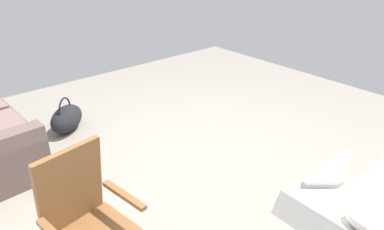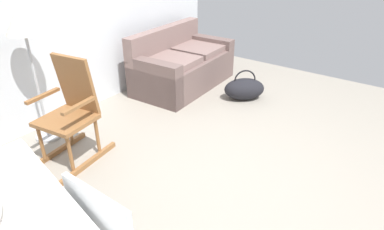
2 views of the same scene
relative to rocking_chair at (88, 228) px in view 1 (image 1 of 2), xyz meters
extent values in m
plane|color=gray|center=(0.63, -1.65, -0.50)|extent=(6.41, 6.41, 0.00)
ellipsoid|color=white|center=(-1.30, -0.99, 0.36)|extent=(0.35, 0.50, 0.34)
cube|color=silver|center=(-0.80, -1.38, 0.13)|extent=(0.04, 0.56, 0.28)
cube|color=#68534F|center=(1.41, 0.20, -0.20)|extent=(0.22, 0.86, 0.60)
cube|color=brown|center=(0.12, 0.02, 0.25)|extent=(0.18, 0.45, 0.60)
cube|color=brown|center=(-0.06, -0.24, 0.17)|extent=(0.39, 0.10, 0.03)
ellipsoid|color=black|center=(2.24, -0.72, -0.35)|extent=(0.62, 0.63, 0.30)
torus|color=black|center=(2.24, -0.72, -0.22)|extent=(0.22, 0.23, 0.30)
camera|label=1|loc=(-1.63, 0.53, 1.60)|focal=31.82mm
camera|label=2|loc=(-1.63, -2.68, 1.51)|focal=31.33mm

